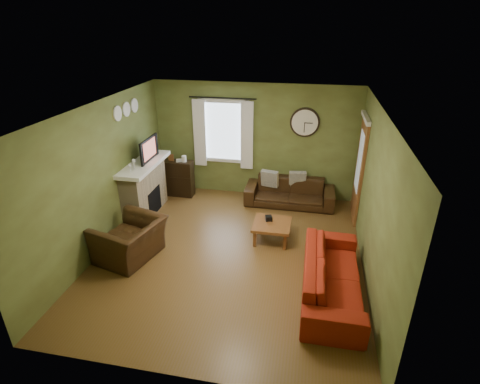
% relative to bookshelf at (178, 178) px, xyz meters
% --- Properties ---
extents(floor, '(4.60, 5.20, 0.00)m').
position_rel_bookshelf_xyz_m(floor, '(1.73, -2.18, -0.42)').
color(floor, brown).
rests_on(floor, ground).
extents(ceiling, '(4.60, 5.20, 0.00)m').
position_rel_bookshelf_xyz_m(ceiling, '(1.73, -2.18, 2.18)').
color(ceiling, white).
rests_on(ceiling, ground).
extents(wall_left, '(0.00, 5.20, 2.60)m').
position_rel_bookshelf_xyz_m(wall_left, '(-0.57, -2.18, 0.88)').
color(wall_left, '#5D6A30').
rests_on(wall_left, ground).
extents(wall_right, '(0.00, 5.20, 2.60)m').
position_rel_bookshelf_xyz_m(wall_right, '(4.03, -2.18, 0.88)').
color(wall_right, '#5D6A30').
rests_on(wall_right, ground).
extents(wall_back, '(4.60, 0.00, 2.60)m').
position_rel_bookshelf_xyz_m(wall_back, '(1.73, 0.42, 0.88)').
color(wall_back, '#5D6A30').
rests_on(wall_back, ground).
extents(wall_front, '(4.60, 0.00, 2.60)m').
position_rel_bookshelf_xyz_m(wall_front, '(1.73, -4.78, 0.88)').
color(wall_front, '#5D6A30').
rests_on(wall_front, ground).
extents(fireplace, '(0.40, 1.40, 1.10)m').
position_rel_bookshelf_xyz_m(fireplace, '(-0.37, -1.03, 0.13)').
color(fireplace, tan).
rests_on(fireplace, floor).
extents(firebox, '(0.04, 0.60, 0.55)m').
position_rel_bookshelf_xyz_m(firebox, '(-0.18, -1.03, -0.12)').
color(firebox, black).
rests_on(firebox, fireplace).
extents(mantel, '(0.58, 1.60, 0.08)m').
position_rel_bookshelf_xyz_m(mantel, '(-0.34, -1.03, 0.72)').
color(mantel, white).
rests_on(mantel, fireplace).
extents(tv, '(0.08, 0.60, 0.35)m').
position_rel_bookshelf_xyz_m(tv, '(-0.32, -0.88, 0.93)').
color(tv, black).
rests_on(tv, mantel).
extents(tv_screen, '(0.02, 0.62, 0.36)m').
position_rel_bookshelf_xyz_m(tv_screen, '(-0.24, -0.88, 0.99)').
color(tv_screen, '#994C3F').
rests_on(tv_screen, mantel).
extents(medallion_left, '(0.28, 0.28, 0.03)m').
position_rel_bookshelf_xyz_m(medallion_left, '(-0.55, -1.38, 1.83)').
color(medallion_left, white).
rests_on(medallion_left, wall_left).
extents(medallion_mid, '(0.28, 0.28, 0.03)m').
position_rel_bookshelf_xyz_m(medallion_mid, '(-0.55, -1.03, 1.83)').
color(medallion_mid, white).
rests_on(medallion_mid, wall_left).
extents(medallion_right, '(0.28, 0.28, 0.03)m').
position_rel_bookshelf_xyz_m(medallion_right, '(-0.55, -0.68, 1.83)').
color(medallion_right, white).
rests_on(medallion_right, wall_left).
extents(window_pane, '(1.00, 0.02, 1.30)m').
position_rel_bookshelf_xyz_m(window_pane, '(1.03, 0.40, 1.08)').
color(window_pane, silver).
rests_on(window_pane, wall_back).
extents(curtain_rod, '(0.03, 0.03, 1.50)m').
position_rel_bookshelf_xyz_m(curtain_rod, '(1.03, 0.30, 1.85)').
color(curtain_rod, black).
rests_on(curtain_rod, wall_back).
extents(curtain_left, '(0.28, 0.04, 1.55)m').
position_rel_bookshelf_xyz_m(curtain_left, '(0.48, 0.30, 1.03)').
color(curtain_left, white).
rests_on(curtain_left, wall_back).
extents(curtain_right, '(0.28, 0.04, 1.55)m').
position_rel_bookshelf_xyz_m(curtain_right, '(1.58, 0.30, 1.03)').
color(curtain_right, white).
rests_on(curtain_right, wall_back).
extents(wall_clock, '(0.64, 0.06, 0.64)m').
position_rel_bookshelf_xyz_m(wall_clock, '(2.83, 0.37, 1.38)').
color(wall_clock, white).
rests_on(wall_clock, wall_back).
extents(door, '(0.05, 0.90, 2.10)m').
position_rel_bookshelf_xyz_m(door, '(4.00, -0.33, 0.63)').
color(door, brown).
rests_on(door, floor).
extents(bookshelf, '(0.72, 0.30, 0.85)m').
position_rel_bookshelf_xyz_m(bookshelf, '(0.00, 0.00, 0.00)').
color(bookshelf, black).
rests_on(bookshelf, floor).
extents(book, '(0.21, 0.25, 0.02)m').
position_rel_bookshelf_xyz_m(book, '(-0.02, 0.00, 0.54)').
color(book, brown).
rests_on(book, bookshelf).
extents(sofa_brown, '(1.97, 0.77, 0.58)m').
position_rel_bookshelf_xyz_m(sofa_brown, '(2.62, 0.02, -0.14)').
color(sofa_brown, black).
rests_on(sofa_brown, floor).
extents(pillow_left, '(0.40, 0.19, 0.39)m').
position_rel_bookshelf_xyz_m(pillow_left, '(2.15, 0.09, 0.13)').
color(pillow_left, gray).
rests_on(pillow_left, sofa_brown).
extents(pillow_right, '(0.39, 0.17, 0.37)m').
position_rel_bookshelf_xyz_m(pillow_right, '(2.77, 0.18, 0.13)').
color(pillow_right, gray).
rests_on(pillow_right, sofa_brown).
extents(sofa_red, '(0.86, 2.19, 0.64)m').
position_rel_bookshelf_xyz_m(sofa_red, '(3.48, -2.90, -0.11)').
color(sofa_red, maroon).
rests_on(sofa_red, floor).
extents(armchair, '(1.19, 1.28, 0.70)m').
position_rel_bookshelf_xyz_m(armchair, '(0.05, -2.61, -0.07)').
color(armchair, black).
rests_on(armchair, floor).
extents(coffee_table, '(0.70, 0.70, 0.37)m').
position_rel_bookshelf_xyz_m(coffee_table, '(2.40, -1.58, -0.24)').
color(coffee_table, brown).
rests_on(coffee_table, floor).
extents(tissue_box, '(0.15, 0.15, 0.09)m').
position_rel_bookshelf_xyz_m(tissue_box, '(2.33, -1.49, -0.02)').
color(tissue_box, black).
rests_on(tissue_box, coffee_table).
extents(wine_glass_a, '(0.06, 0.06, 0.18)m').
position_rel_bookshelf_xyz_m(wine_glass_a, '(-0.32, -1.61, 0.85)').
color(wine_glass_a, white).
rests_on(wine_glass_a, mantel).
extents(wine_glass_b, '(0.08, 0.08, 0.21)m').
position_rel_bookshelf_xyz_m(wine_glass_b, '(-0.32, -1.44, 0.86)').
color(wine_glass_b, white).
rests_on(wine_glass_b, mantel).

